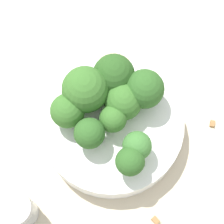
{
  "coord_description": "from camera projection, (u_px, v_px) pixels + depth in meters",
  "views": [
    {
      "loc": [
        -0.03,
        -0.17,
        0.5
      ],
      "look_at": [
        0.0,
        0.0,
        0.07
      ],
      "focal_mm": 60.0,
      "sensor_mm": 36.0,
      "label": 1
    }
  ],
  "objects": [
    {
      "name": "ground_plane",
      "position": [
        112.0,
        130.0,
        0.53
      ],
      "size": [
        3.0,
        3.0,
        0.0
      ],
      "primitive_type": "plane",
      "color": "beige"
    },
    {
      "name": "bowl",
      "position": [
        112.0,
        126.0,
        0.51
      ],
      "size": [
        0.19,
        0.19,
        0.04
      ],
      "primitive_type": "cylinder",
      "color": "white",
      "rests_on": "ground_plane"
    },
    {
      "name": "broccoli_floret_0",
      "position": [
        130.0,
        162.0,
        0.44
      ],
      "size": [
        0.04,
        0.04,
        0.05
      ],
      "color": "#84AD66",
      "rests_on": "bowl"
    },
    {
      "name": "broccoli_floret_1",
      "position": [
        85.0,
        90.0,
        0.47
      ],
      "size": [
        0.06,
        0.06,
        0.07
      ],
      "color": "#8EB770",
      "rests_on": "bowl"
    },
    {
      "name": "broccoli_floret_2",
      "position": [
        89.0,
        134.0,
        0.46
      ],
      "size": [
        0.04,
        0.04,
        0.05
      ],
      "color": "#7A9E5B",
      "rests_on": "bowl"
    },
    {
      "name": "broccoli_floret_3",
      "position": [
        137.0,
        146.0,
        0.45
      ],
      "size": [
        0.04,
        0.04,
        0.05
      ],
      "color": "#8EB770",
      "rests_on": "bowl"
    },
    {
      "name": "broccoli_floret_4",
      "position": [
        115.0,
        119.0,
        0.47
      ],
      "size": [
        0.04,
        0.04,
        0.04
      ],
      "color": "#84AD66",
      "rests_on": "bowl"
    },
    {
      "name": "broccoli_floret_5",
      "position": [
        123.0,
        102.0,
        0.47
      ],
      "size": [
        0.05,
        0.05,
        0.05
      ],
      "color": "#8EB770",
      "rests_on": "bowl"
    },
    {
      "name": "broccoli_floret_6",
      "position": [
        144.0,
        89.0,
        0.47
      ],
      "size": [
        0.05,
        0.05,
        0.06
      ],
      "color": "#84AD66",
      "rests_on": "bowl"
    },
    {
      "name": "broccoli_floret_7",
      "position": [
        114.0,
        75.0,
        0.48
      ],
      "size": [
        0.05,
        0.05,
        0.06
      ],
      "color": "#8EB770",
      "rests_on": "bowl"
    },
    {
      "name": "broccoli_floret_8",
      "position": [
        68.0,
        111.0,
        0.47
      ],
      "size": [
        0.04,
        0.04,
        0.05
      ],
      "color": "#8EB770",
      "rests_on": "bowl"
    },
    {
      "name": "pepper_shaker",
      "position": [
        20.0,
        211.0,
        0.46
      ],
      "size": [
        0.04,
        0.04,
        0.06
      ],
      "color": "#B2B7BC",
      "rests_on": "ground_plane"
    },
    {
      "name": "almond_crumb_0",
      "position": [
        156.0,
        220.0,
        0.48
      ],
      "size": [
        0.01,
        0.01,
        0.01
      ],
      "primitive_type": "cube",
      "rotation": [
        0.0,
        0.0,
        2.11
      ],
      "color": "olive",
      "rests_on": "ground_plane"
    },
    {
      "name": "almond_crumb_3",
      "position": [
        213.0,
        123.0,
        0.53
      ],
      "size": [
        0.01,
        0.01,
        0.01
      ],
      "primitive_type": "cube",
      "rotation": [
        0.0,
        0.0,
        1.12
      ],
      "color": "olive",
      "rests_on": "ground_plane"
    }
  ]
}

